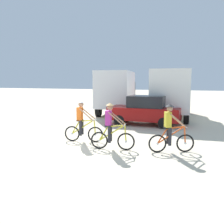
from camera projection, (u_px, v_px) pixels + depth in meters
The scene contains 7 objects.
ground_plane at pixel (70, 150), 9.49m from camera, with size 120.00×120.00×0.00m, color beige.
box_truck_avon_van at pixel (117, 90), 20.05m from camera, with size 3.28×7.01×3.35m.
box_truck_white_box at pixel (171, 92), 17.47m from camera, with size 2.77×6.88×3.35m.
sedan_parked at pixel (145, 110), 14.79m from camera, with size 4.25×1.88×1.76m.
cyclist_orange_shirt at pixel (82, 123), 10.74m from camera, with size 1.72×0.54×1.82m.
cyclist_cowboy_hat at pixel (111, 128), 9.52m from camera, with size 1.72×0.53×1.82m.
cyclist_near_camera at pixel (170, 130), 9.13m from camera, with size 1.62×0.79×1.82m.
Camera 1 is at (4.59, -8.17, 2.67)m, focal length 39.74 mm.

